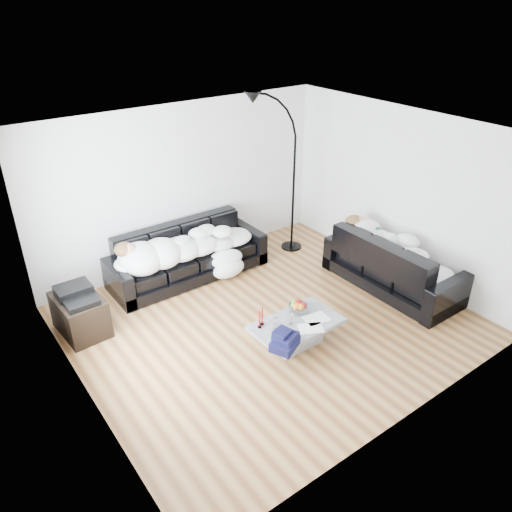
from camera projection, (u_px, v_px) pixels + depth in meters
ground at (269, 321)px, 6.90m from camera, size 5.00×5.00×0.00m
wall_back at (183, 186)px, 7.88m from camera, size 5.00×0.02×2.60m
wall_left at (72, 303)px, 4.98m from camera, size 0.02×4.50×2.60m
wall_right at (400, 194)px, 7.58m from camera, size 0.02×4.50×2.60m
ceiling at (272, 135)px, 5.66m from camera, size 5.00×5.00×0.00m
sofa_back at (188, 253)px, 7.80m from camera, size 2.50×0.86×0.82m
sofa_right at (394, 262)px, 7.50m from camera, size 0.90×2.11×0.85m
sleeper_back at (189, 242)px, 7.66m from camera, size 2.11×0.73×0.42m
sleeper_right at (395, 250)px, 7.40m from camera, size 0.76×1.81×0.44m
teal_cushion at (361, 231)px, 7.79m from camera, size 0.42×0.38×0.20m
coffee_table at (296, 333)px, 6.39m from camera, size 1.16×0.69×0.33m
fruit_bowl at (298, 306)px, 6.50m from camera, size 0.27×0.27×0.15m
wine_glass_a at (276, 319)px, 6.23m from camera, size 0.09×0.09×0.18m
wine_glass_b at (275, 324)px, 6.14m from camera, size 0.09×0.09×0.17m
wine_glass_c at (291, 318)px, 6.24m from camera, size 0.08×0.08×0.18m
candle_left at (260, 319)px, 6.16m from camera, size 0.06×0.06×0.25m
candle_right at (262, 316)px, 6.22m from camera, size 0.05×0.05×0.26m
newspaper_a at (316, 318)px, 6.38m from camera, size 0.34×0.28×0.01m
newspaper_b at (311, 328)px, 6.20m from camera, size 0.37×0.33×0.01m
navy_jacket at (284, 334)px, 5.83m from camera, size 0.42×0.39×0.17m
shoes at (369, 281)px, 7.75m from camera, size 0.50×0.41×0.10m
av_cabinet at (80, 315)px, 6.59m from camera, size 0.58×0.81×0.53m
stereo at (76, 294)px, 6.43m from camera, size 0.44×0.34×0.13m
floor_lamp at (294, 182)px, 8.29m from camera, size 0.95×0.61×2.43m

